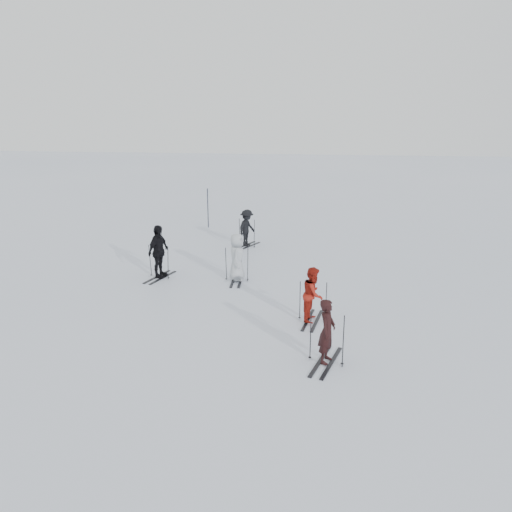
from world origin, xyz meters
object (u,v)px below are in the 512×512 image
(skier_near_dark, at_px, (327,332))
(skier_grey, at_px, (237,258))
(skier_uphill_far, at_px, (247,228))
(skier_uphill_left, at_px, (159,252))
(skier_red, at_px, (313,295))
(piste_marker, at_px, (208,208))

(skier_near_dark, bearing_deg, skier_grey, 44.40)
(skier_uphill_far, bearing_deg, skier_uphill_left, 177.49)
(skier_near_dark, distance_m, skier_red, 2.53)
(skier_uphill_left, bearing_deg, skier_grey, -73.15)
(piste_marker, bearing_deg, skier_red, -62.84)
(skier_uphill_left, bearing_deg, skier_uphill_far, -11.34)
(skier_near_dark, height_order, skier_uphill_left, skier_uphill_left)
(piste_marker, bearing_deg, skier_uphill_far, -53.06)
(skier_red, height_order, skier_grey, skier_grey)
(skier_near_dark, height_order, skier_uphill_far, skier_uphill_far)
(skier_grey, xyz_separation_m, skier_uphill_far, (-0.46, 4.84, -0.02))
(skier_grey, xyz_separation_m, skier_uphill_left, (-2.87, -0.11, 0.12))
(skier_uphill_far, height_order, piste_marker, piste_marker)
(skier_red, height_order, piste_marker, piste_marker)
(skier_uphill_far, bearing_deg, skier_near_dark, -137.11)
(skier_red, height_order, skier_uphill_far, skier_uphill_far)
(skier_grey, bearing_deg, skier_red, -143.55)
(skier_near_dark, height_order, piste_marker, piste_marker)
(skier_grey, bearing_deg, skier_uphill_left, 87.59)
(skier_uphill_far, bearing_deg, piste_marker, 60.42)
(skier_uphill_far, bearing_deg, skier_grey, -151.13)
(skier_uphill_left, distance_m, skier_uphill_far, 5.51)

